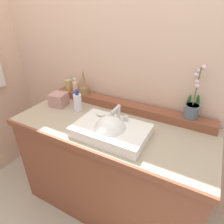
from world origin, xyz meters
TOP-DOWN VIEW (x-y plane):
  - floor at (0.00, 0.00)m, footprint 3.41×3.82m
  - wall_back at (0.00, 0.43)m, footprint 3.41×0.20m
  - vanity_cabinet at (0.00, -0.00)m, footprint 1.48×0.66m
  - back_ledge at (0.00, 0.26)m, footprint 1.40×0.11m
  - sink_basin at (0.06, -0.13)m, footprint 0.49×0.32m
  - soap_bar at (-0.07, -0.03)m, footprint 0.07×0.04m
  - potted_plant at (0.51, 0.27)m, footprint 0.11×0.12m
  - soap_dispenser at (-0.51, 0.24)m, footprint 0.05×0.06m
  - tumbler_cup at (-0.61, 0.27)m, footprint 0.07×0.07m
  - reed_diffuser at (-0.41, 0.24)m, footprint 0.09×0.12m
  - lotion_bottle at (-0.35, 0.06)m, footprint 0.07×0.07m
  - tissue_box at (-0.55, 0.06)m, footprint 0.15×0.15m

SIDE VIEW (x-z plane):
  - floor at x=0.00m, z-range -0.10..0.00m
  - vanity_cabinet at x=0.00m, z-range 0.00..0.87m
  - back_ledge at x=0.00m, z-range 0.87..0.94m
  - sink_basin at x=0.06m, z-range 0.78..1.04m
  - tissue_box at x=-0.55m, z-range 0.87..0.98m
  - lotion_bottle at x=-0.35m, z-range 0.86..1.04m
  - soap_bar at x=-0.07m, z-range 0.94..0.97m
  - reed_diffuser at x=-0.41m, z-range 0.85..1.09m
  - tumbler_cup at x=-0.61m, z-range 0.94..1.03m
  - soap_dispenser at x=-0.51m, z-range 0.92..1.06m
  - potted_plant at x=0.51m, z-range 0.83..1.22m
  - wall_back at x=0.00m, z-range 0.00..2.61m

